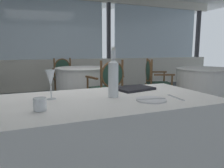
% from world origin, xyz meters
% --- Properties ---
extents(ground_plane, '(14.15, 14.15, 0.00)m').
position_xyz_m(ground_plane, '(0.00, 0.00, 0.00)').
color(ground_plane, '#4C5156').
extents(window_wall_far, '(10.89, 0.14, 2.71)m').
position_xyz_m(window_wall_far, '(0.00, 3.47, 1.09)').
color(window_wall_far, silver).
rests_on(window_wall_far, ground_plane).
extents(foreground_table, '(1.52, 0.85, 0.76)m').
position_xyz_m(foreground_table, '(-0.06, -1.17, 0.38)').
color(foreground_table, white).
rests_on(foreground_table, ground_plane).
extents(side_plate, '(0.21, 0.21, 0.01)m').
position_xyz_m(side_plate, '(0.16, -1.36, 0.76)').
color(side_plate, white).
rests_on(side_plate, foreground_table).
extents(butter_knife, '(0.21, 0.06, 0.00)m').
position_xyz_m(butter_knife, '(0.16, -1.36, 0.77)').
color(butter_knife, silver).
rests_on(butter_knife, foreground_table).
extents(dinner_fork, '(0.04, 0.20, 0.00)m').
position_xyz_m(dinner_fork, '(0.37, -1.35, 0.76)').
color(dinner_fork, silver).
rests_on(dinner_fork, foreground_table).
extents(water_bottle, '(0.08, 0.08, 0.37)m').
position_xyz_m(water_bottle, '(-0.03, -1.15, 0.91)').
color(water_bottle, white).
rests_on(water_bottle, foreground_table).
extents(wine_glass, '(0.07, 0.07, 0.21)m').
position_xyz_m(wine_glass, '(-0.47, -1.06, 0.90)').
color(wine_glass, white).
rests_on(wine_glass, foreground_table).
extents(water_tumbler, '(0.07, 0.07, 0.07)m').
position_xyz_m(water_tumbler, '(-0.56, -1.32, 0.79)').
color(water_tumbler, white).
rests_on(water_tumbler, foreground_table).
extents(menu_book, '(0.35, 0.28, 0.02)m').
position_xyz_m(menu_book, '(0.25, -0.95, 0.77)').
color(menu_book, black).
rests_on(menu_book, foreground_table).
extents(background_table_1, '(1.12, 1.12, 0.76)m').
position_xyz_m(background_table_1, '(2.55, 0.46, 0.38)').
color(background_table_1, white).
rests_on(background_table_1, ground_plane).
extents(dining_chair_1_1, '(0.59, 0.63, 0.94)m').
position_xyz_m(dining_chair_1_1, '(1.62, 0.80, 0.54)').
color(dining_chair_1_1, brown).
rests_on(dining_chair_1_1, ground_plane).
extents(background_table_2, '(1.07, 1.07, 0.76)m').
position_xyz_m(background_table_2, '(0.41, 1.55, 0.38)').
color(background_table_2, white).
rests_on(background_table_2, ground_plane).
extents(dining_chair_2_0, '(0.60, 0.55, 0.95)m').
position_xyz_m(dining_chair_2_0, '(0.61, 0.61, 0.55)').
color(dining_chair_2_0, brown).
rests_on(dining_chair_2_0, ground_plane).
extents(dining_chair_2_1, '(0.60, 0.55, 0.91)m').
position_xyz_m(dining_chair_2_1, '(0.21, 2.49, 0.53)').
color(dining_chair_2_1, brown).
rests_on(dining_chair_2_1, ground_plane).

